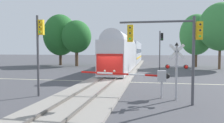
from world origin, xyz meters
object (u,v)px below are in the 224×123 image
object	(u,v)px
commuter_train	(128,52)
oak_behind_train	(77,37)
traffic_signal_median	(39,42)
oak_far_right	(196,35)
crossing_signal_mast	(177,65)
maple_right_background	(220,27)
traffic_signal_near_right	(171,39)
crossing_gate_near	(151,76)
pine_left_background	(60,35)
traffic_signal_far_side	(161,45)

from	to	relation	value
commuter_train	oak_behind_train	size ratio (longest dim) A/B	4.45
traffic_signal_median	oak_far_right	bearing A→B (deg)	60.96
commuter_train	oak_behind_train	distance (m)	10.52
traffic_signal_median	crossing_signal_mast	bearing A→B (deg)	3.38
crossing_signal_mast	maple_right_background	world-z (taller)	maple_right_background
traffic_signal_median	oak_far_right	world-z (taller)	oak_far_right
oak_behind_train	traffic_signal_near_right	bearing A→B (deg)	-60.06
crossing_gate_near	traffic_signal_median	world-z (taller)	traffic_signal_median
crossing_signal_mast	pine_left_background	distance (m)	34.27
traffic_signal_near_right	oak_far_right	world-z (taller)	oak_far_right
crossing_gate_near	commuter_train	bearing A→B (deg)	99.33
oak_behind_train	pine_left_background	distance (m)	4.71
crossing_signal_mast	traffic_signal_median	distance (m)	9.10
crossing_gate_near	traffic_signal_far_side	distance (m)	15.59
commuter_train	pine_left_background	bearing A→B (deg)	173.10
maple_right_background	oak_far_right	world-z (taller)	maple_right_background
commuter_train	crossing_signal_mast	world-z (taller)	commuter_train
pine_left_background	oak_far_right	distance (m)	26.69
traffic_signal_far_side	maple_right_background	bearing A→B (deg)	38.25
commuter_train	pine_left_background	size ratio (longest dim) A/B	3.78
crossing_gate_near	traffic_signal_median	xyz separation A→B (m)	(-7.41, -0.96, 2.25)
traffic_signal_median	crossing_gate_near	bearing A→B (deg)	7.40
crossing_gate_near	crossing_signal_mast	world-z (taller)	crossing_signal_mast
crossing_signal_mast	traffic_signal_far_side	distance (m)	15.86
traffic_signal_far_side	pine_left_background	distance (m)	23.14
commuter_train	traffic_signal_median	xyz separation A→B (m)	(-3.25, -26.28, 0.87)
commuter_train	crossing_signal_mast	xyz separation A→B (m)	(5.72, -25.75, -0.56)
crossing_signal_mast	oak_behind_train	bearing A→B (deg)	121.80
crossing_signal_mast	traffic_signal_near_right	bearing A→B (deg)	-111.88
oak_far_right	traffic_signal_near_right	bearing A→B (deg)	-103.86
pine_left_background	traffic_signal_far_side	bearing A→B (deg)	-30.57
traffic_signal_far_side	pine_left_background	xyz separation A→B (m)	(-19.82, 11.71, 2.39)
oak_behind_train	maple_right_background	size ratio (longest dim) A/B	0.82
oak_behind_train	crossing_gate_near	bearing A→B (deg)	-60.39
commuter_train	crossing_signal_mast	bearing A→B (deg)	-77.47
pine_left_background	oak_far_right	world-z (taller)	pine_left_background
commuter_train	traffic_signal_far_side	distance (m)	11.42
crossing_signal_mast	oak_behind_train	world-z (taller)	oak_behind_train
crossing_signal_mast	traffic_signal_median	size ratio (longest dim) A/B	0.67
crossing_signal_mast	oak_behind_train	xyz separation A→B (m)	(-15.82, 25.52, 3.50)
traffic_signal_median	maple_right_background	xyz separation A→B (m)	(18.50, 24.03, 3.27)
traffic_signal_median	oak_far_right	xyz separation A→B (m)	(15.59, 28.07, 2.31)
pine_left_background	crossing_gate_near	bearing A→B (deg)	-55.62
pine_left_background	commuter_train	bearing A→B (deg)	-6.90
pine_left_background	maple_right_background	distance (m)	29.88
traffic_signal_far_side	crossing_signal_mast	bearing A→B (deg)	-89.06
traffic_signal_near_right	pine_left_background	bearing A→B (deg)	124.42
crossing_gate_near	oak_far_right	bearing A→B (deg)	73.21
commuter_train	traffic_signal_far_side	size ratio (longest dim) A/B	6.89
traffic_signal_median	pine_left_background	size ratio (longest dim) A/B	0.52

